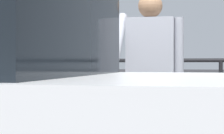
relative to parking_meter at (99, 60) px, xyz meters
The scene contains 3 objects.
parking_meter is the anchor object (origin of this frame).
pedestrian_at_meter 0.51m from the parking_meter, ahead, with size 0.63×0.59×1.72m.
background_railing 2.58m from the parking_meter, 87.72° to the left, with size 24.06×0.06×1.14m.
Camera 1 is at (0.96, -3.33, 1.21)m, focal length 63.15 mm.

